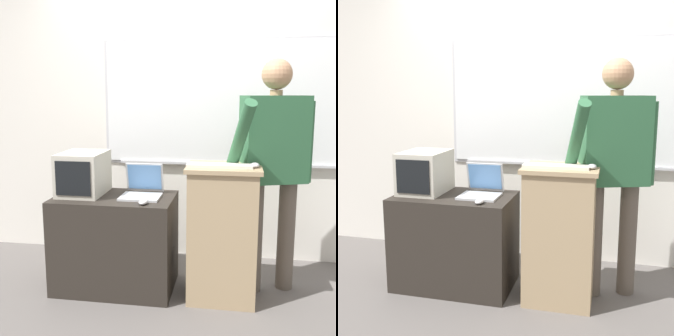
# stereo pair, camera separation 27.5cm
# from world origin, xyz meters

# --- Properties ---
(ground_plane) EXTENTS (30.00, 30.00, 0.00)m
(ground_plane) POSITION_xyz_m (0.00, 0.00, 0.00)
(ground_plane) COLOR #5B5654
(back_wall) EXTENTS (6.40, 0.17, 2.71)m
(back_wall) POSITION_xyz_m (0.02, 1.25, 1.36)
(back_wall) COLOR silver
(back_wall) RESTS_ON ground_plane
(lectern_podium) EXTENTS (0.53, 0.43, 0.99)m
(lectern_podium) POSITION_xyz_m (0.37, 0.38, 0.50)
(lectern_podium) COLOR tan
(lectern_podium) RESTS_ON ground_plane
(side_desk) EXTENTS (0.90, 0.56, 0.73)m
(side_desk) POSITION_xyz_m (-0.45, 0.42, 0.36)
(side_desk) COLOR #28231E
(side_desk) RESTS_ON ground_plane
(person_presenter) EXTENTS (0.65, 0.67, 1.74)m
(person_presenter) POSITION_xyz_m (0.72, 0.57, 1.02)
(person_presenter) COLOR brown
(person_presenter) RESTS_ON ground_plane
(laptop) EXTENTS (0.30, 0.31, 0.24)m
(laptop) POSITION_xyz_m (-0.25, 0.47, 0.79)
(laptop) COLOR #B7BABF
(laptop) RESTS_ON side_desk
(wireless_keyboard) EXTENTS (0.46, 0.14, 0.02)m
(wireless_keyboard) POSITION_xyz_m (0.34, 0.32, 1.00)
(wireless_keyboard) COLOR beige
(wireless_keyboard) RESTS_ON lectern_podium
(computer_mouse_by_laptop) EXTENTS (0.06, 0.10, 0.03)m
(computer_mouse_by_laptop) POSITION_xyz_m (-0.19, 0.23, 0.74)
(computer_mouse_by_laptop) COLOR #BCBCC1
(computer_mouse_by_laptop) RESTS_ON side_desk
(computer_mouse_by_keyboard) EXTENTS (0.06, 0.10, 0.03)m
(computer_mouse_by_keyboard) POSITION_xyz_m (0.58, 0.34, 1.01)
(computer_mouse_by_keyboard) COLOR #BCBCC1
(computer_mouse_by_keyboard) RESTS_ON lectern_podium
(crt_monitor) EXTENTS (0.32, 0.43, 0.32)m
(crt_monitor) POSITION_xyz_m (-0.71, 0.47, 0.89)
(crt_monitor) COLOR #BCB7A8
(crt_monitor) RESTS_ON side_desk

